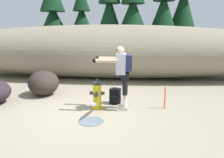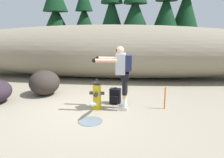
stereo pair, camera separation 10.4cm
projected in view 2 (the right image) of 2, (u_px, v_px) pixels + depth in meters
name	position (u px, v px, depth m)	size (l,w,h in m)	color
ground_plane	(89.00, 111.00, 5.74)	(56.00, 56.00, 0.04)	gray
dirt_embankment	(109.00, 51.00, 9.62)	(17.42, 3.20, 2.31)	gray
fire_hydrant	(97.00, 95.00, 5.79)	(0.39, 0.34, 0.81)	gold
hydrant_water_jet	(92.00, 110.00, 5.21)	(0.56, 1.03, 0.47)	silver
utility_worker	(121.00, 70.00, 5.57)	(0.98, 0.55, 1.66)	beige
spare_backpack	(115.00, 96.00, 6.22)	(0.33, 0.32, 0.47)	black
boulder_mid	(45.00, 83.00, 7.07)	(1.08, 0.97, 0.79)	#302824
pine_tree_far_left	(56.00, 17.00, 15.29)	(2.67, 2.67, 5.65)	#47331E
pine_tree_left	(84.00, 16.00, 14.99)	(1.85, 1.85, 5.17)	#47331E
pine_tree_center	(112.00, 11.00, 13.08)	(2.04, 2.04, 6.22)	#47331E
pine_tree_right	(135.00, 10.00, 12.72)	(2.15, 2.15, 5.73)	#47331E
pine_tree_far_right	(166.00, 8.00, 12.79)	(1.98, 1.98, 6.03)	#47331E
pine_tree_ridge_end	(186.00, 4.00, 13.21)	(2.07, 2.07, 6.77)	#47331E
survey_stake	(165.00, 98.00, 5.77)	(0.04, 0.04, 0.60)	#E55914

